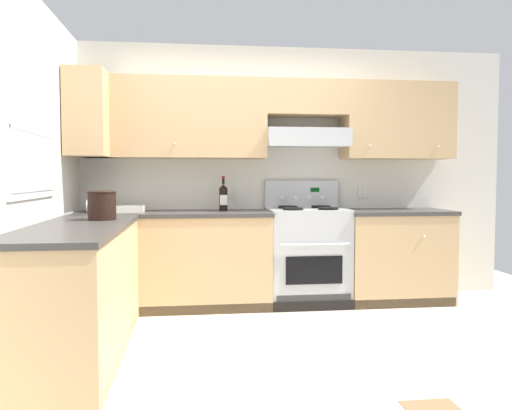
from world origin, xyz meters
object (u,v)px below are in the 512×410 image
Objects in this scene: bowl at (129,210)px; bucket at (102,205)px; stove at (307,255)px; paper_towel_roll at (94,206)px; wine_bottle at (223,197)px.

bucket is (-0.09, -0.86, 0.10)m from bowl.
bowl is at bearing 178.97° from stove.
bucket is (-1.80, -0.83, 0.55)m from stove.
stove is 9.58× the size of paper_towel_roll.
bucket is 0.81m from paper_towel_roll.
wine_bottle reaches higher than bowl.
stove is 2.07m from paper_towel_roll.
wine_bottle is at bearing 172.81° from stove.
paper_towel_roll is at bearing -164.54° from bowl.
bowl is 0.32m from paper_towel_roll.
wine_bottle is 1.21m from paper_towel_roll.
stove is 1.00m from wine_bottle.
bowl is 2.34× the size of paper_towel_roll.
stove reaches higher than paper_towel_roll.
stove is at bearing 1.50° from paper_towel_roll.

